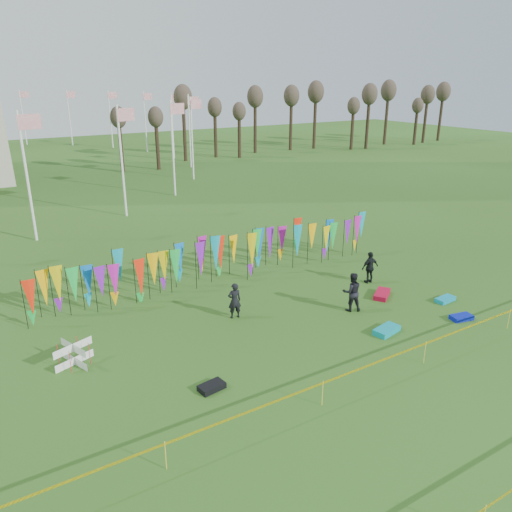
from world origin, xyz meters
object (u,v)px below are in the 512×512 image
person_mid (352,292)px  person_right (370,267)px  kite_bag_blue (461,317)px  kite_bag_red (382,294)px  kite_bag_teal (445,299)px  person_left (235,301)px  kite_bag_turquoise (387,330)px  box_kite (74,354)px  kite_bag_black (212,387)px

person_mid → person_right: bearing=-121.9°
person_right → person_mid: bearing=38.1°
kite_bag_blue → kite_bag_red: 3.72m
person_mid → person_right: person_mid is taller
person_right → kite_bag_blue: person_right is taller
kite_bag_teal → person_mid: bearing=160.0°
person_left → kite_bag_blue: bearing=157.7°
kite_bag_turquoise → kite_bag_red: size_ratio=0.93×
person_right → kite_bag_teal: person_right is taller
person_mid → kite_bag_blue: size_ratio=1.88×
box_kite → kite_bag_red: (13.81, -1.46, -0.32)m
kite_bag_red → person_mid: bearing=-171.5°
person_right → kite_bag_turquoise: person_right is taller
kite_bag_black → box_kite: bearing=132.0°
kite_bag_blue → person_left: bearing=147.4°
person_mid → kite_bag_black: size_ratio=2.04×
kite_bag_blue → kite_bag_red: (-1.19, 3.52, 0.02)m
person_right → kite_bag_black: bearing=25.1°
box_kite → person_left: person_left is taller
person_left → person_mid: 5.21m
kite_bag_turquoise → person_mid: bearing=85.8°
person_mid → person_right: size_ratio=1.09×
kite_bag_turquoise → kite_bag_blue: bearing=-12.8°
box_kite → kite_bag_black: box_kite is taller
person_left → kite_bag_blue: person_left is taller
person_right → kite_bag_teal: size_ratio=1.63×
person_right → kite_bag_turquoise: 5.34m
person_mid → person_right: 3.51m
person_mid → box_kite: bearing=15.9°
person_left → kite_bag_turquoise: bearing=146.4°
box_kite → kite_bag_black: size_ratio=1.00×
kite_bag_red → person_right: bearing=67.0°
kite_bag_red → kite_bag_turquoise: bearing=-132.0°
person_mid → kite_bag_blue: bearing=162.0°
kite_bag_turquoise → kite_bag_teal: 4.61m
box_kite → person_right: person_right is taller
kite_bag_red → kite_bag_teal: kite_bag_red is taller
box_kite → kite_bag_teal: (15.93, -3.40, -0.34)m
box_kite → kite_bag_red: size_ratio=0.69×
kite_bag_teal → person_left: bearing=158.1°
person_left → person_right: 7.71m
kite_bag_teal → box_kite: bearing=168.0°
kite_bag_black → kite_bag_teal: kite_bag_black is taller
person_mid → kite_bag_red: 2.41m
box_kite → person_right: bearing=0.5°
person_left → kite_bag_red: (7.03, -1.74, -0.69)m
person_left → person_right: bearing=-170.8°
person_left → kite_bag_blue: size_ratio=1.70×
kite_bag_blue → kite_bag_black: (-11.46, 1.05, 0.00)m
kite_bag_turquoise → kite_bag_blue: size_ratio=1.25×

